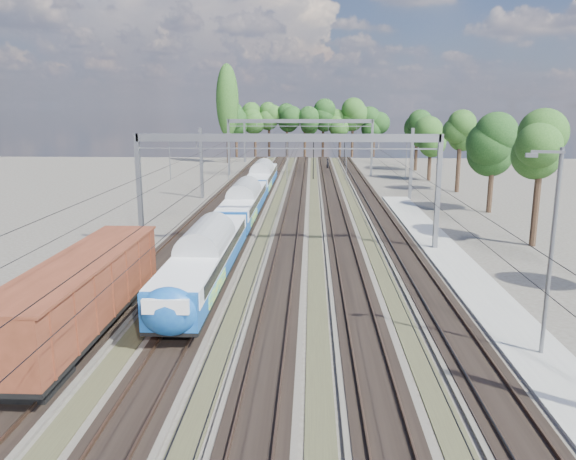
{
  "coord_description": "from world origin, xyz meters",
  "views": [
    {
      "loc": [
        1.85,
        -12.71,
        11.05
      ],
      "look_at": [
        0.31,
        24.48,
        2.8
      ],
      "focal_mm": 35.0,
      "sensor_mm": 36.0,
      "label": 1
    }
  ],
  "objects_px": {
    "emu_train": "(244,200)",
    "signal_near": "(313,152)",
    "worker": "(328,164)",
    "signal_far": "(345,146)",
    "lamp_post": "(550,248)",
    "freight_boxcar": "(83,292)"
  },
  "relations": [
    {
      "from": "worker",
      "to": "emu_train",
      "type": "bearing_deg",
      "value": 147.04
    },
    {
      "from": "emu_train",
      "to": "lamp_post",
      "type": "relative_size",
      "value": 6.27
    },
    {
      "from": "emu_train",
      "to": "signal_far",
      "type": "height_order",
      "value": "signal_far"
    },
    {
      "from": "worker",
      "to": "signal_near",
      "type": "bearing_deg",
      "value": 147.55
    },
    {
      "from": "emu_train",
      "to": "freight_boxcar",
      "type": "distance_m",
      "value": 27.4
    },
    {
      "from": "signal_near",
      "to": "signal_far",
      "type": "relative_size",
      "value": 1.08
    },
    {
      "from": "worker",
      "to": "signal_far",
      "type": "distance_m",
      "value": 6.09
    },
    {
      "from": "freight_boxcar",
      "to": "signal_near",
      "type": "xyz_separation_m",
      "value": [
        11.17,
        60.85,
        1.8
      ]
    },
    {
      "from": "freight_boxcar",
      "to": "signal_far",
      "type": "distance_m",
      "value": 81.06
    },
    {
      "from": "freight_boxcar",
      "to": "signal_far",
      "type": "relative_size",
      "value": 2.47
    },
    {
      "from": "freight_boxcar",
      "to": "lamp_post",
      "type": "bearing_deg",
      "value": -3.88
    },
    {
      "from": "worker",
      "to": "signal_far",
      "type": "xyz_separation_m",
      "value": [
        3.17,
        4.36,
        2.83
      ]
    },
    {
      "from": "emu_train",
      "to": "signal_far",
      "type": "xyz_separation_m",
      "value": [
        12.43,
        52.23,
        1.43
      ]
    },
    {
      "from": "emu_train",
      "to": "signal_far",
      "type": "relative_size",
      "value": 9.75
    },
    {
      "from": "emu_train",
      "to": "signal_near",
      "type": "distance_m",
      "value": 34.52
    },
    {
      "from": "freight_boxcar",
      "to": "lamp_post",
      "type": "distance_m",
      "value": 21.31
    },
    {
      "from": "signal_far",
      "to": "freight_boxcar",
      "type": "bearing_deg",
      "value": -82.75
    },
    {
      "from": "emu_train",
      "to": "worker",
      "type": "bearing_deg",
      "value": 79.06
    },
    {
      "from": "emu_train",
      "to": "freight_boxcar",
      "type": "bearing_deg",
      "value": -99.46
    },
    {
      "from": "signal_far",
      "to": "signal_near",
      "type": "bearing_deg",
      "value": -88.07
    },
    {
      "from": "freight_boxcar",
      "to": "worker",
      "type": "relative_size",
      "value": 7.55
    },
    {
      "from": "emu_train",
      "to": "lamp_post",
      "type": "height_order",
      "value": "lamp_post"
    }
  ]
}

